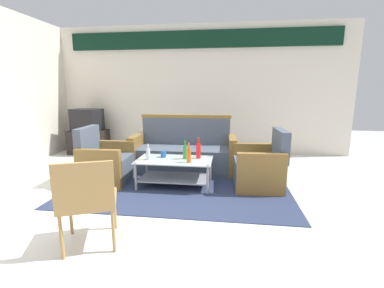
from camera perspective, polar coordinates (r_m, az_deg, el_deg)
The scene contains 15 objects.
ground_plane at distance 3.38m, azimuth -4.10°, elevation -13.25°, with size 14.00×14.00×0.00m, color white.
wall_back at distance 6.09m, azimuth 1.65°, elevation 12.10°, with size 6.52×0.19×2.80m.
rug at distance 4.12m, azimuth -2.41°, elevation -8.47°, with size 3.17×2.25×0.01m, color #2D3856.
couch at distance 4.73m, azimuth -1.69°, elevation -1.91°, with size 1.81×0.77×0.96m.
armchair_left at distance 4.35m, azimuth -17.94°, elevation -4.05°, with size 0.71×0.77×0.85m.
armchair_right at distance 4.04m, azimuth 14.30°, elevation -5.03°, with size 0.73×0.79×0.85m.
coffee_table at distance 3.96m, azimuth -3.74°, elevation -5.25°, with size 1.10×0.60×0.40m.
bottle_red at distance 3.96m, azimuth 1.39°, elevation -1.38°, with size 0.07×0.07×0.31m.
bottle_orange at distance 3.74m, azimuth -0.68°, elevation -2.37°, with size 0.06×0.06×0.28m.
bottle_green at distance 3.93m, azimuth -1.49°, elevation -1.71°, with size 0.06×0.06×0.28m.
bottle_clear at distance 3.94m, azimuth -9.35°, elevation -2.07°, with size 0.06×0.06×0.23m.
cup at distance 4.06m, azimuth -6.14°, elevation -2.13°, with size 0.08×0.08×0.10m, color #2659A5.
tv_stand at distance 6.46m, azimuth -21.23°, elevation 0.45°, with size 0.80×0.50×0.52m, color black.
television at distance 6.40m, azimuth -21.54°, elevation 4.85°, with size 0.67×0.54×0.48m.
wicker_chair at distance 2.55m, azimuth -21.53°, elevation -10.43°, with size 0.63×0.63×0.84m.
Camera 1 is at (0.64, -3.00, 1.41)m, focal length 24.94 mm.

